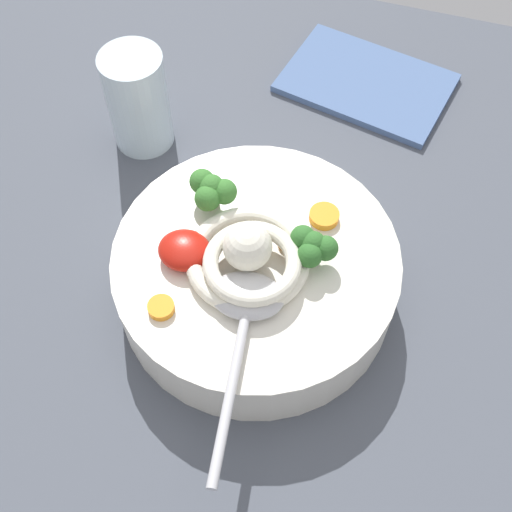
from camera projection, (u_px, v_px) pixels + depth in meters
table_slab at (269, 323)px, 61.09cm from camera, size 91.45×91.45×4.32cm
soup_bowl at (256, 273)px, 57.87cm from camera, size 24.44×24.44×5.94cm
noodle_pile at (249, 256)px, 53.76cm from camera, size 11.36×11.14×4.57cm
soup_spoon at (244, 311)px, 51.79cm from camera, size 6.54×17.50×1.60cm
chili_sauce_dollop at (184, 251)px, 54.50cm from camera, size 4.43×3.99×1.99cm
broccoli_floret_far at (211, 190)px, 56.42cm from camera, size 4.37×3.76×3.45cm
broccoli_floret_beside_noodles at (313, 246)px, 53.52cm from camera, size 4.10×3.53×3.24cm
carrot_slice_rear at (289, 242)px, 55.88cm from camera, size 2.01×2.01×0.51cm
carrot_slice_right at (161, 308)px, 52.46cm from camera, size 2.14×2.14×0.69cm
carrot_slice_extra_b at (324, 216)px, 57.15cm from camera, size 2.60×2.60×0.76cm
drinking_glass at (138, 100)px, 65.83cm from camera, size 6.20×6.20×10.74cm
folded_napkin at (366, 83)px, 74.17cm from camera, size 19.98×15.35×0.80cm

